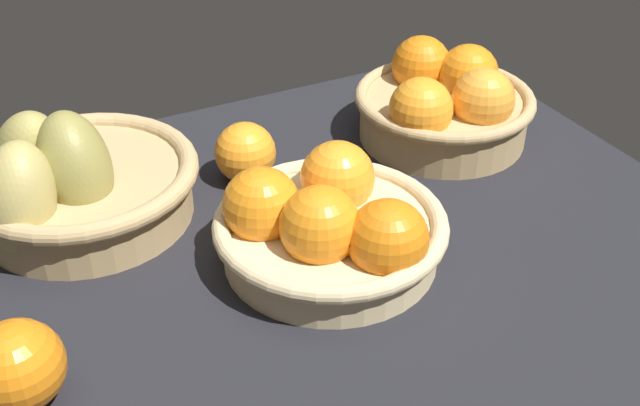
{
  "coord_description": "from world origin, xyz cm",
  "views": [
    {
      "loc": [
        31.89,
        59.55,
        54.34
      ],
      "look_at": [
        0.42,
        -2.37,
        7.0
      ],
      "focal_mm": 44.29,
      "sensor_mm": 36.0,
      "label": 1
    }
  ],
  "objects_px": {
    "basket_near_right_pears": "(72,183)",
    "basket_center": "(329,225)",
    "basket_near_left": "(445,103)",
    "loose_orange_front_gap": "(17,366)",
    "loose_orange_back_gap": "(245,153)"
  },
  "relations": [
    {
      "from": "loose_orange_front_gap",
      "to": "loose_orange_back_gap",
      "type": "distance_m",
      "value": 0.38
    },
    {
      "from": "basket_near_left",
      "to": "basket_near_right_pears",
      "type": "relative_size",
      "value": 0.88
    },
    {
      "from": "basket_near_right_pears",
      "to": "loose_orange_front_gap",
      "type": "relative_size",
      "value": 3.3
    },
    {
      "from": "loose_orange_front_gap",
      "to": "loose_orange_back_gap",
      "type": "height_order",
      "value": "loose_orange_front_gap"
    },
    {
      "from": "basket_near_right_pears",
      "to": "loose_orange_back_gap",
      "type": "bearing_deg",
      "value": 178.26
    },
    {
      "from": "basket_center",
      "to": "loose_orange_front_gap",
      "type": "relative_size",
      "value": 3.06
    },
    {
      "from": "basket_near_right_pears",
      "to": "loose_orange_back_gap",
      "type": "relative_size",
      "value": 3.57
    },
    {
      "from": "basket_center",
      "to": "loose_orange_back_gap",
      "type": "distance_m",
      "value": 0.18
    },
    {
      "from": "loose_orange_front_gap",
      "to": "basket_near_right_pears",
      "type": "bearing_deg",
      "value": -112.09
    },
    {
      "from": "basket_near_left",
      "to": "loose_orange_front_gap",
      "type": "distance_m",
      "value": 0.61
    },
    {
      "from": "basket_center",
      "to": "loose_orange_front_gap",
      "type": "bearing_deg",
      "value": 10.16
    },
    {
      "from": "basket_near_left",
      "to": "basket_center",
      "type": "relative_size",
      "value": 0.95
    },
    {
      "from": "basket_near_left",
      "to": "loose_orange_front_gap",
      "type": "relative_size",
      "value": 2.91
    },
    {
      "from": "loose_orange_front_gap",
      "to": "loose_orange_back_gap",
      "type": "bearing_deg",
      "value": -141.55
    },
    {
      "from": "basket_near_right_pears",
      "to": "basket_center",
      "type": "distance_m",
      "value": 0.29
    }
  ]
}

